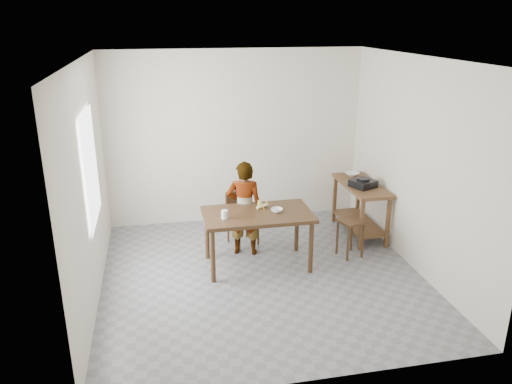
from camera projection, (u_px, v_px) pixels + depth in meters
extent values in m
cube|color=slate|center=(262.00, 277.00, 6.40)|extent=(4.00, 4.00, 0.04)
cube|color=white|center=(263.00, 57.00, 5.49)|extent=(4.00, 4.00, 0.04)
cube|color=silver|center=(235.00, 137.00, 7.81)|extent=(4.00, 0.04, 2.70)
cube|color=silver|center=(315.00, 248.00, 4.08)|extent=(4.00, 0.04, 2.70)
cube|color=silver|center=(86.00, 186.00, 5.56)|extent=(0.04, 4.00, 2.70)
cube|color=silver|center=(418.00, 166.00, 6.33)|extent=(0.04, 4.00, 2.70)
cube|color=white|center=(91.00, 168.00, 5.71)|extent=(0.02, 1.10, 1.30)
imported|color=white|center=(244.00, 208.00, 6.80)|extent=(0.56, 0.44, 1.33)
cylinder|color=white|center=(225.00, 214.00, 6.23)|extent=(0.10, 0.10, 0.11)
imported|color=white|center=(277.00, 210.00, 6.44)|extent=(0.18, 0.18, 0.05)
imported|color=white|center=(352.00, 174.00, 7.74)|extent=(0.27, 0.27, 0.05)
cube|color=black|center=(363.00, 183.00, 7.23)|extent=(0.41, 0.41, 0.10)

